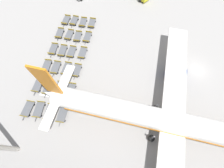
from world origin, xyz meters
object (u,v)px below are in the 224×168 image
object	(u,v)px
baggage_dolly_row_near_col_d	(47,66)
baggage_dolly_row_mid_b_col_b	(78,37)
baggage_dolly_row_near_col_b	(60,33)
baggage_dolly_row_far_col_f	(62,114)
baggage_dolly_row_near_col_a	(66,20)
baggage_dolly_row_far_col_c	(83,53)
baggage_dolly_row_mid_a_col_a	(74,21)
baggage_dolly_row_far_col_e	(71,90)
baggage_dolly_row_near_col_f	(28,109)
baggage_dolly_row_mid_a_col_b	(69,35)
baggage_dolly_row_near_col_c	(53,49)
baggage_dolly_row_mid_b_col_f	(50,112)
baggage_dolly_row_mid_a_col_e	(48,87)
baggage_dolly_row_mid_b_col_c	(72,52)
baggage_dolly_row_far_col_a	(92,23)
baggage_dolly_row_near_col_e	(38,85)
baggage_dolly_row_far_col_b	(87,37)
baggage_dolly_row_mid_a_col_c	(63,51)
baggage_dolly_row_mid_a_col_f	(39,110)
airplane	(180,124)
baggage_dolly_row_far_col_d	(77,70)
baggage_dolly_row_mid_b_col_d	(67,69)
baggage_dolly_row_mid_a_col_d	(56,68)
baggage_dolly_row_mid_b_col_e	(60,88)
baggage_dolly_row_mid_b_col_a	(83,22)

from	to	relation	value
baggage_dolly_row_near_col_d	baggage_dolly_row_mid_b_col_b	size ratio (longest dim) A/B	1.00
baggage_dolly_row_near_col_b	baggage_dolly_row_far_col_f	bearing A→B (deg)	25.24
baggage_dolly_row_near_col_a	baggage_dolly_row_far_col_c	bearing A→B (deg)	41.13
baggage_dolly_row_mid_a_col_a	baggage_dolly_row_far_col_e	xyz separation A→B (m)	(17.88, 6.30, 0.00)
baggage_dolly_row_near_col_f	baggage_dolly_row_mid_a_col_b	distance (m)	18.62
baggage_dolly_row_near_col_c	baggage_dolly_row_mid_b_col_f	size ratio (longest dim) A/B	1.00
baggage_dolly_row_near_col_c	baggage_dolly_row_far_col_e	size ratio (longest dim) A/B	1.00
baggage_dolly_row_mid_a_col_b	baggage_dolly_row_mid_a_col_e	world-z (taller)	same
baggage_dolly_row_near_col_d	baggage_dolly_row_mid_b_col_f	xyz separation A→B (m)	(8.78, 4.92, 0.00)
baggage_dolly_row_mid_b_col_b	baggage_dolly_row_mid_b_col_c	xyz separation A→B (m)	(4.56, 0.28, 0.00)
baggage_dolly_row_far_col_a	baggage_dolly_row_far_col_e	bearing A→B (deg)	5.62
baggage_dolly_row_near_col_d	baggage_dolly_row_mid_a_col_e	size ratio (longest dim) A/B	1.00
baggage_dolly_row_far_col_f	baggage_dolly_row_near_col_e	bearing A→B (deg)	-120.80
baggage_dolly_row_near_col_d	baggage_dolly_row_far_col_b	xyz separation A→B (m)	(-9.77, 5.58, 0.00)
baggage_dolly_row_near_col_a	baggage_dolly_row_mid_a_col_c	xyz separation A→B (m)	(9.14, 3.01, 0.00)
baggage_dolly_row_mid_a_col_e	baggage_dolly_row_mid_a_col_f	xyz separation A→B (m)	(4.49, 0.35, 0.00)
baggage_dolly_row_near_col_f	baggage_dolly_row_far_col_b	bearing A→B (deg)	165.98
baggage_dolly_row_far_col_a	baggage_dolly_row_far_col_e	xyz separation A→B (m)	(18.22, 1.79, 0.00)
baggage_dolly_row_far_col_c	airplane	bearing A→B (deg)	61.66
baggage_dolly_row_near_col_b	baggage_dolly_row_mid_a_col_f	distance (m)	18.52
baggage_dolly_row_near_col_d	baggage_dolly_row_far_col_f	xyz separation A→B (m)	(8.59, 7.28, 0.00)
baggage_dolly_row_mid_b_col_b	baggage_dolly_row_far_col_d	xyz separation A→B (m)	(8.74, 3.08, 0.00)
baggage_dolly_row_near_col_b	baggage_dolly_row_mid_b_col_d	world-z (taller)	same
baggage_dolly_row_near_col_f	baggage_dolly_row_mid_b_col_f	distance (m)	4.13
baggage_dolly_row_mid_b_col_c	baggage_dolly_row_mid_a_col_b	bearing A→B (deg)	-152.20
baggage_dolly_row_near_col_d	baggage_dolly_row_mid_b_col_c	distance (m)	6.01
baggage_dolly_row_far_col_d	baggage_dolly_row_near_col_c	bearing A→B (deg)	-119.12
baggage_dolly_row_near_col_c	baggage_dolly_row_mid_a_col_f	bearing A→B (deg)	14.21
airplane	baggage_dolly_row_far_col_a	distance (m)	29.56
baggage_dolly_row_mid_b_col_c	baggage_dolly_row_near_col_c	bearing A→B (deg)	-86.01
baggage_dolly_row_mid_a_col_f	baggage_dolly_row_far_col_d	size ratio (longest dim) A/B	1.01
baggage_dolly_row_mid_a_col_e	baggage_dolly_row_far_col_f	distance (m)	6.37
baggage_dolly_row_far_col_a	baggage_dolly_row_mid_a_col_d	bearing A→B (deg)	-12.44
baggage_dolly_row_mid_a_col_b	baggage_dolly_row_mid_b_col_e	distance (m)	13.84
baggage_dolly_row_mid_a_col_d	baggage_dolly_row_mid_a_col_e	xyz separation A→B (m)	(4.54, 0.48, 0.00)
baggage_dolly_row_near_col_b	baggage_dolly_row_mid_b_col_e	world-z (taller)	same
baggage_dolly_row_mid_b_col_d	baggage_dolly_row_far_col_c	bearing A→B (deg)	159.03
baggage_dolly_row_mid_a_col_b	baggage_dolly_row_mid_a_col_d	xyz separation A→B (m)	(9.18, 0.78, 0.00)
airplane	baggage_dolly_row_far_col_d	size ratio (longest dim) A/B	12.57
baggage_dolly_row_mid_b_col_c	airplane	bearing A→B (deg)	65.05
airplane	baggage_dolly_row_far_col_b	distance (m)	26.29
baggage_dolly_row_mid_b_col_a	baggage_dolly_row_near_col_f	bearing A→B (deg)	-5.18
baggage_dolly_row_mid_a_col_d	baggage_dolly_row_mid_b_col_c	bearing A→B (deg)	160.75
baggage_dolly_row_mid_a_col_e	baggage_dolly_row_far_col_d	bearing A→B (deg)	141.76
baggage_dolly_row_near_col_c	baggage_dolly_row_far_col_f	distance (m)	15.25
baggage_dolly_row_near_col_b	baggage_dolly_row_far_col_a	bearing A→B (deg)	129.34
baggage_dolly_row_near_col_e	baggage_dolly_row_mid_b_col_f	bearing A→B (deg)	46.54
baggage_dolly_row_mid_a_col_a	baggage_dolly_row_far_col_e	world-z (taller)	same
baggage_dolly_row_near_col_d	baggage_dolly_row_mid_a_col_a	size ratio (longest dim) A/B	1.01
baggage_dolly_row_near_col_c	baggage_dolly_row_mid_b_col_c	bearing A→B (deg)	93.99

